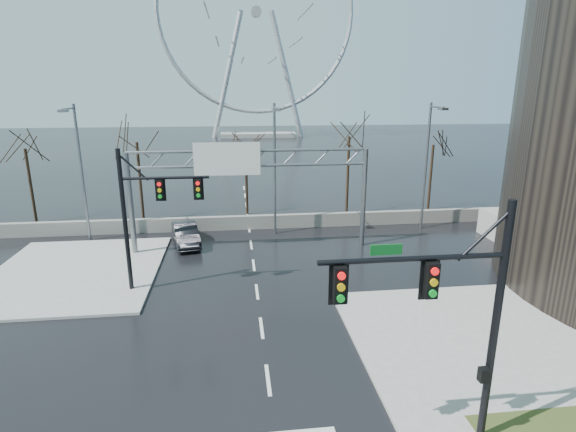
{
  "coord_description": "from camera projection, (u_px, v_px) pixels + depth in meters",
  "views": [
    {
      "loc": [
        -1.04,
        -15.11,
        10.88
      ],
      "look_at": [
        1.9,
        9.26,
        4.0
      ],
      "focal_mm": 28.0,
      "sensor_mm": 36.0,
      "label": 1
    }
  ],
  "objects": [
    {
      "name": "signal_mast_near",
      "position": [
        455.0,
        307.0,
        12.92
      ],
      "size": [
        5.52,
        0.41,
        8.0
      ],
      "color": "black",
      "rests_on": "ground"
    },
    {
      "name": "tree_center",
      "position": [
        246.0,
        158.0,
        39.52
      ],
      "size": [
        3.25,
        3.25,
        6.5
      ],
      "color": "black",
      "rests_on": "ground"
    },
    {
      "name": "barrier_wall",
      "position": [
        249.0,
        222.0,
        36.47
      ],
      "size": [
        52.0,
        0.5,
        1.1
      ],
      "primitive_type": "cube",
      "color": "slate",
      "rests_on": "ground"
    },
    {
      "name": "signal_mast_far",
      "position": [
        145.0,
        207.0,
        24.08
      ],
      "size": [
        4.72,
        0.41,
        8.0
      ],
      "color": "black",
      "rests_on": "ground"
    },
    {
      "name": "streetlight_right",
      "position": [
        429.0,
        157.0,
        34.89
      ],
      "size": [
        0.5,
        2.55,
        10.0
      ],
      "color": "slate",
      "rests_on": "ground"
    },
    {
      "name": "ground",
      "position": [
        268.0,
        380.0,
        17.5
      ],
      "size": [
        260.0,
        260.0,
        0.0
      ],
      "primitive_type": "plane",
      "color": "black",
      "rests_on": "ground"
    },
    {
      "name": "streetlight_left",
      "position": [
        79.0,
        163.0,
        31.88
      ],
      "size": [
        0.5,
        2.55,
        10.0
      ],
      "color": "slate",
      "rests_on": "ground"
    },
    {
      "name": "tree_right",
      "position": [
        349.0,
        146.0,
        39.32
      ],
      "size": [
        3.9,
        3.9,
        7.8
      ],
      "color": "black",
      "rests_on": "ground"
    },
    {
      "name": "sign_gantry",
      "position": [
        245.0,
        178.0,
        30.36
      ],
      "size": [
        16.36,
        0.4,
        7.6
      ],
      "color": "slate",
      "rests_on": "ground"
    },
    {
      "name": "streetlight_mid",
      "position": [
        275.0,
        160.0,
        33.5
      ],
      "size": [
        0.5,
        2.55,
        10.0
      ],
      "color": "slate",
      "rests_on": "ground"
    },
    {
      "name": "sidewalk_right_ext",
      "position": [
        482.0,
        335.0,
        20.54
      ],
      "size": [
        12.0,
        10.0,
        0.15
      ],
      "primitive_type": "cube",
      "color": "gray",
      "rests_on": "ground"
    },
    {
      "name": "car",
      "position": [
        186.0,
        234.0,
        32.66
      ],
      "size": [
        2.62,
        4.94,
        1.55
      ],
      "primitive_type": "imported",
      "rotation": [
        0.0,
        0.0,
        0.22
      ],
      "color": "black",
      "rests_on": "ground"
    },
    {
      "name": "ferris_wheel",
      "position": [
        256.0,
        21.0,
        101.83
      ],
      "size": [
        45.0,
        6.0,
        50.91
      ],
      "color": "gray",
      "rests_on": "ground"
    },
    {
      "name": "sidewalk_far",
      "position": [
        75.0,
        272.0,
        27.68
      ],
      "size": [
        10.0,
        12.0,
        0.15
      ],
      "primitive_type": "cube",
      "color": "gray",
      "rests_on": "ground"
    },
    {
      "name": "tree_far_right",
      "position": [
        433.0,
        153.0,
        40.94
      ],
      "size": [
        3.4,
        3.4,
        6.8
      ],
      "color": "black",
      "rests_on": "ground"
    },
    {
      "name": "tree_far_left",
      "position": [
        26.0,
        157.0,
        36.86
      ],
      "size": [
        3.5,
        3.5,
        7.0
      ],
      "color": "black",
      "rests_on": "ground"
    },
    {
      "name": "tree_left",
      "position": [
        138.0,
        152.0,
        37.31
      ],
      "size": [
        3.75,
        3.75,
        7.5
      ],
      "color": "black",
      "rests_on": "ground"
    }
  ]
}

